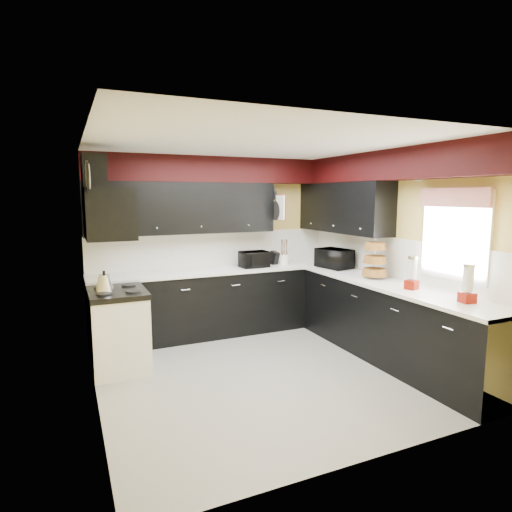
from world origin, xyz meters
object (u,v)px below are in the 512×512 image
(toaster_oven, at_px, (254,259))
(microwave, at_px, (335,258))
(utensil_crock, at_px, (284,260))
(kettle, at_px, (104,283))
(knife_block, at_px, (274,258))

(toaster_oven, xyz_separation_m, microwave, (1.02, -0.53, 0.02))
(utensil_crock, xyz_separation_m, kettle, (-2.62, -0.67, -0.01))
(utensil_crock, distance_m, kettle, 2.70)
(toaster_oven, height_order, microwave, microwave)
(toaster_oven, relative_size, kettle, 2.01)
(kettle, bearing_deg, toaster_oven, 16.91)
(toaster_oven, distance_m, utensil_crock, 0.51)
(microwave, xyz_separation_m, knife_block, (-0.65, 0.64, -0.04))
(knife_block, bearing_deg, microwave, -62.59)
(toaster_oven, bearing_deg, kettle, -164.23)
(microwave, relative_size, kettle, 2.52)
(utensil_crock, bearing_deg, microwave, -47.65)
(microwave, xyz_separation_m, kettle, (-3.13, -0.11, -0.07))
(kettle, bearing_deg, microwave, 1.99)
(knife_block, distance_m, kettle, 2.59)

